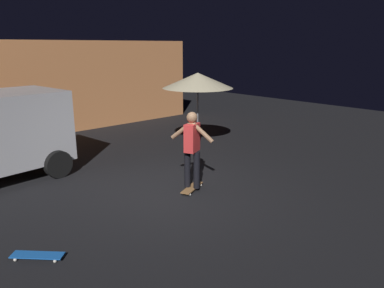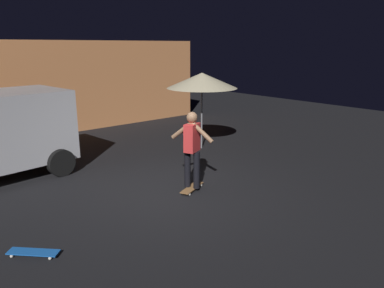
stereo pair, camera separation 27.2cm
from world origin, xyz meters
The scene contains 6 objects.
ground_plane centered at (0.00, 0.00, 0.00)m, with size 28.00×28.00×0.00m, color black.
low_building centered at (0.19, 8.41, 1.63)m, with size 12.47×3.24×3.25m.
patio_umbrella centered at (2.92, 2.14, 2.07)m, with size 2.10×2.10×2.30m.
skateboard_ridden centered at (0.45, -0.28, 0.06)m, with size 0.80×0.49×0.07m.
skateboard_spare centered at (-3.08, -0.71, 0.06)m, with size 0.68×0.70×0.07m.
skater centered at (0.45, -0.28, 1.04)m, with size 0.47×0.94×1.67m.
Camera 2 is at (-4.52, -6.05, 3.09)m, focal length 34.71 mm.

